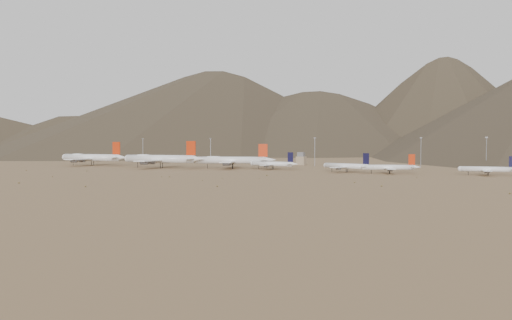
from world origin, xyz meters
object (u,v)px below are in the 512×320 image
at_px(narrowbody_a, 273,164).
at_px(control_tower, 301,159).
at_px(widebody_centre, 160,159).
at_px(narrowbody_b, 347,166).
at_px(widebody_east, 232,160).
at_px(widebody_west, 92,157).

height_order(narrowbody_a, control_tower, narrowbody_a).
relative_size(widebody_centre, narrowbody_b, 1.87).
bearing_deg(narrowbody_a, widebody_east, -173.39).
distance_m(widebody_west, control_tower, 193.40).
bearing_deg(narrowbody_a, widebody_west, -173.47).
distance_m(widebody_centre, narrowbody_a, 95.36).
bearing_deg(widebody_east, control_tower, 51.22).
relative_size(widebody_centre, widebody_east, 1.17).
bearing_deg(narrowbody_b, narrowbody_a, -172.69).
relative_size(widebody_east, narrowbody_a, 1.56).
distance_m(widebody_east, narrowbody_b, 98.97).
bearing_deg(widebody_centre, widebody_west, 169.52).
bearing_deg(narrowbody_a, widebody_centre, -165.19).
xyz_separation_m(narrowbody_a, control_tower, (-5.50, 82.90, 0.89)).
bearing_deg(control_tower, narrowbody_a, -86.21).
bearing_deg(narrowbody_a, control_tower, 97.90).
distance_m(narrowbody_b, control_tower, 118.28).
distance_m(narrowbody_a, narrowbody_b, 63.96).
relative_size(narrowbody_a, control_tower, 3.45).
bearing_deg(widebody_east, narrowbody_b, -26.26).
height_order(widebody_west, control_tower, widebody_west).
xyz_separation_m(narrowbody_a, narrowbody_b, (62.42, -13.93, 0.09)).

